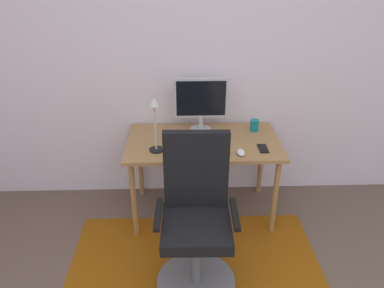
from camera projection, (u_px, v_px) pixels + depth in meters
The scene contains 10 objects.
wall_back at pixel (203, 56), 3.16m from camera, with size 6.00×0.10×2.60m, color silver.
area_rug at pixel (195, 274), 2.73m from camera, with size 1.87×1.30×0.01m, color #88460B.
desk at pixel (203, 149), 3.10m from camera, with size 1.25×0.69×0.71m.
monitor at pixel (201, 100), 3.12m from camera, with size 0.45×0.18×0.46m.
keyboard at pixel (199, 152), 2.87m from camera, with size 0.43×0.13×0.02m, color black.
computer_mouse at pixel (241, 152), 2.85m from camera, with size 0.06×0.10×0.03m, color white.
coffee_cup at pixel (254, 125), 3.21m from camera, with size 0.07×0.07×0.10m, color #0E7986.
cell_phone at pixel (263, 148), 2.93m from camera, with size 0.07×0.14×0.01m, color black.
desk_lamp at pixel (155, 118), 2.78m from camera, with size 0.11×0.11×0.43m.
office_chair at pixel (196, 230), 2.49m from camera, with size 0.55×0.55×1.11m.
Camera 1 is at (-0.19, -0.94, 2.10)m, focal length 35.06 mm.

